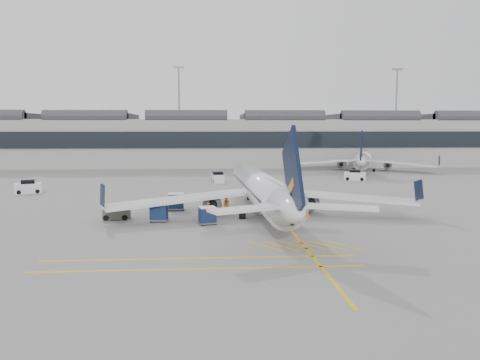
{
  "coord_description": "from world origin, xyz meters",
  "views": [
    {
      "loc": [
        2.62,
        -42.06,
        9.11
      ],
      "look_at": [
        5.76,
        3.55,
        4.0
      ],
      "focal_mm": 35.0,
      "sensor_mm": 36.0,
      "label": 1
    }
  ],
  "objects": [
    {
      "name": "pushback_tug",
      "position": [
        -6.53,
        4.78,
        0.63
      ],
      "size": [
        2.55,
        1.59,
        1.42
      ],
      "rotation": [
        0.0,
        0.0,
        -0.01
      ],
      "color": "#4E5044",
      "rests_on": "ground"
    },
    {
      "name": "baggage_cart_b",
      "position": [
        2.75,
        9.89,
        0.9
      ],
      "size": [
        1.66,
        1.39,
        1.67
      ],
      "rotation": [
        0.0,
        0.0,
        0.06
      ],
      "color": "gray",
      "rests_on": "ground"
    },
    {
      "name": "apron_markings",
      "position": [
        10.0,
        10.0,
        0.01
      ],
      "size": [
        0.25,
        60.0,
        0.01
      ],
      "primitive_type": "cube",
      "color": "gold",
      "rests_on": "ground"
    },
    {
      "name": "safety_cone_engine",
      "position": [
        12.71,
        3.88,
        0.28
      ],
      "size": [
        0.41,
        0.41,
        0.56
      ],
      "primitive_type": "cone",
      "color": "#F24C0A",
      "rests_on": "ground"
    },
    {
      "name": "light_masts",
      "position": [
        -1.67,
        86.0,
        14.49
      ],
      "size": [
        113.0,
        0.6,
        25.45
      ],
      "color": "slate",
      "rests_on": "ground"
    },
    {
      "name": "ramp_agent_a",
      "position": [
        4.57,
        7.14,
        0.91
      ],
      "size": [
        0.78,
        0.66,
        1.82
      ],
      "primitive_type": "imported",
      "rotation": [
        0.0,
        0.0,
        0.39
      ],
      "color": "orange",
      "rests_on": "ground"
    },
    {
      "name": "baggage_cart_c",
      "position": [
        -0.94,
        9.56,
        1.02
      ],
      "size": [
        1.88,
        1.58,
        1.91
      ],
      "rotation": [
        0.0,
        0.0,
        0.05
      ],
      "color": "gray",
      "rests_on": "ground"
    },
    {
      "name": "baggage_cart_d",
      "position": [
        -2.19,
        3.41,
        0.99
      ],
      "size": [
        1.86,
        1.58,
        1.85
      ],
      "rotation": [
        0.0,
        0.0,
        -0.08
      ],
      "color": "gray",
      "rests_on": "ground"
    },
    {
      "name": "airliner_far",
      "position": [
        35.87,
        55.12,
        2.54
      ],
      "size": [
        27.9,
        30.87,
        8.65
      ],
      "rotation": [
        0.0,
        0.0,
        -0.37
      ],
      "color": "silver",
      "rests_on": "ground"
    },
    {
      "name": "baggage_cart_a",
      "position": [
        2.53,
        1.67,
        0.9
      ],
      "size": [
        1.89,
        1.69,
        1.69
      ],
      "rotation": [
        0.0,
        0.0,
        0.26
      ],
      "color": "gray",
      "rests_on": "ground"
    },
    {
      "name": "belt_loader",
      "position": [
        9.48,
        7.27,
        0.5
      ],
      "size": [
        4.33,
        2.11,
        1.72
      ],
      "rotation": [
        0.0,
        0.0,
        0.23
      ],
      "color": "#BBB8B2",
      "rests_on": "ground"
    },
    {
      "name": "service_van_right",
      "position": [
        28.24,
        37.47,
        0.84
      ],
      "size": [
        4.06,
        3.0,
        1.88
      ],
      "rotation": [
        0.0,
        0.0,
        -0.36
      ],
      "color": "silver",
      "rests_on": "ground"
    },
    {
      "name": "safety_cone_nose",
      "position": [
        9.21,
        18.46,
        0.29
      ],
      "size": [
        0.41,
        0.41,
        0.57
      ],
      "primitive_type": "cone",
      "color": "#F24C0A",
      "rests_on": "ground"
    },
    {
      "name": "service_van_mid",
      "position": [
        4.23,
        35.86,
        0.81
      ],
      "size": [
        2.17,
        3.7,
        1.8
      ],
      "rotation": [
        0.0,
        0.0,
        1.69
      ],
      "color": "silver",
      "rests_on": "ground"
    },
    {
      "name": "terminal",
      "position": [
        0.0,
        71.93,
        6.14
      ],
      "size": [
        200.0,
        20.45,
        12.4
      ],
      "color": "#9E9E99",
      "rests_on": "ground"
    },
    {
      "name": "ramp_agent_b",
      "position": [
        2.58,
        3.14,
        0.92
      ],
      "size": [
        1.11,
        1.02,
        1.85
      ],
      "primitive_type": "imported",
      "rotation": [
        0.0,
        0.0,
        3.58
      ],
      "color": "orange",
      "rests_on": "ground"
    },
    {
      "name": "ground",
      "position": [
        0.0,
        0.0,
        0.0
      ],
      "size": [
        220.0,
        220.0,
        0.0
      ],
      "primitive_type": "plane",
      "color": "gray",
      "rests_on": "ground"
    },
    {
      "name": "service_van_left",
      "position": [
        -22.55,
        24.7,
        0.82
      ],
      "size": [
        3.94,
        2.89,
        1.82
      ],
      "rotation": [
        0.0,
        0.0,
        0.35
      ],
      "color": "silver",
      "rests_on": "ground"
    },
    {
      "name": "airliner_main",
      "position": [
        8.17,
        5.7,
        2.74
      ],
      "size": [
        32.03,
        35.05,
        9.31
      ],
      "rotation": [
        0.0,
        0.0,
        0.04
      ],
      "color": "silver",
      "rests_on": "ground"
    }
  ]
}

